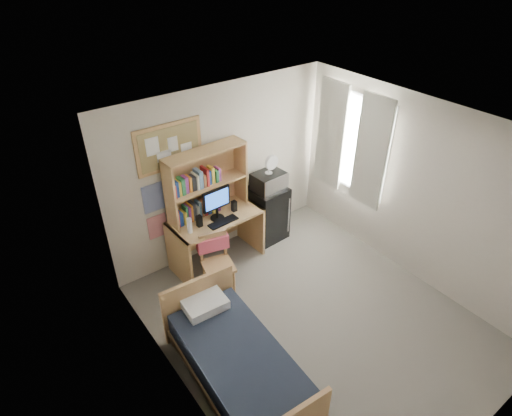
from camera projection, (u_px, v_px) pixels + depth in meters
floor at (313, 321)px, 5.60m from camera, size 3.60×4.20×0.02m
ceiling at (332, 136)px, 4.16m from camera, size 3.60×4.20×0.02m
wall_back at (221, 171)px, 6.28m from camera, size 3.60×0.04×2.60m
wall_front at (502, 369)px, 3.47m from camera, size 3.60×0.04×2.60m
wall_left at (181, 313)px, 3.98m from camera, size 0.04×4.20×2.60m
wall_right at (417, 193)px, 5.77m from camera, size 0.04×4.20×2.60m
window_unit at (351, 143)px, 6.39m from camera, size 0.10×1.40×1.70m
curtain_left at (371, 153)px, 6.10m from camera, size 0.04×0.55×1.70m
curtain_right at (331, 135)px, 6.64m from camera, size 0.04×0.55×1.70m
bulletin_board at (169, 147)px, 5.54m from camera, size 0.94×0.03×0.64m
poster_wave at (153, 198)px, 5.75m from camera, size 0.30×0.01×0.42m
poster_japan at (157, 226)px, 6.01m from camera, size 0.28×0.01×0.36m
desk at (217, 239)px, 6.35m from camera, size 1.36×0.73×0.83m
desk_chair at (218, 266)px, 5.82m from camera, size 0.54×0.54×0.89m
mini_fridge at (267, 213)px, 6.88m from camera, size 0.57×0.57×0.91m
bed at (238, 366)px, 4.72m from camera, size 1.02×1.88×0.50m
hutch at (207, 182)px, 5.95m from camera, size 1.22×0.37×0.99m
monitor at (217, 205)px, 5.96m from camera, size 0.44×0.06×0.46m
keyboard at (223, 222)px, 5.99m from camera, size 0.45×0.16×0.02m
speaker_left at (199, 221)px, 5.88m from camera, size 0.07×0.07×0.17m
speaker_right at (234, 206)px, 6.20m from camera, size 0.07×0.07×0.17m
water_bottle at (190, 226)px, 5.74m from camera, size 0.07×0.07×0.23m
hoodie at (213, 243)px, 5.84m from camera, size 0.46×0.23×0.21m
microwave at (269, 181)px, 6.54m from camera, size 0.50×0.39×0.28m
desk_fan at (269, 165)px, 6.38m from camera, size 0.24×0.24×0.28m
pillow at (205, 304)px, 5.07m from camera, size 0.52×0.38×0.12m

